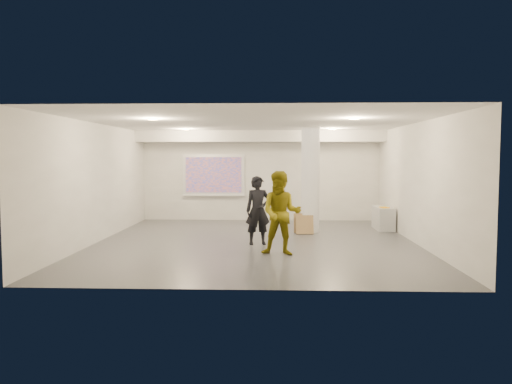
{
  "coord_description": "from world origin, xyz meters",
  "views": [
    {
      "loc": [
        0.49,
        -12.44,
        2.15
      ],
      "look_at": [
        0.0,
        0.4,
        1.25
      ],
      "focal_mm": 35.0,
      "sensor_mm": 36.0,
      "label": 1
    }
  ],
  "objects_px": {
    "column": "(310,180)",
    "man": "(281,213)",
    "woman": "(258,210)",
    "credenza": "(383,218)",
    "projection_screen": "(214,175)"
  },
  "relations": [
    {
      "from": "credenza",
      "to": "woman",
      "type": "bearing_deg",
      "value": -143.52
    },
    {
      "from": "column",
      "to": "man",
      "type": "height_order",
      "value": "column"
    },
    {
      "from": "column",
      "to": "woman",
      "type": "relative_size",
      "value": 1.78
    },
    {
      "from": "column",
      "to": "man",
      "type": "distance_m",
      "value": 3.53
    },
    {
      "from": "column",
      "to": "woman",
      "type": "xyz_separation_m",
      "value": [
        -1.43,
        -2.07,
        -0.66
      ]
    },
    {
      "from": "woman",
      "to": "man",
      "type": "xyz_separation_m",
      "value": [
        0.55,
        -1.3,
        0.08
      ]
    },
    {
      "from": "projection_screen",
      "to": "woman",
      "type": "xyz_separation_m",
      "value": [
        1.67,
        -4.73,
        -0.68
      ]
    },
    {
      "from": "credenza",
      "to": "man",
      "type": "distance_m",
      "value": 5.1
    },
    {
      "from": "projection_screen",
      "to": "man",
      "type": "height_order",
      "value": "projection_screen"
    },
    {
      "from": "woman",
      "to": "credenza",
      "type": "bearing_deg",
      "value": 24.48
    },
    {
      "from": "projection_screen",
      "to": "credenza",
      "type": "xyz_separation_m",
      "value": [
        5.32,
        -2.02,
        -1.19
      ]
    },
    {
      "from": "credenza",
      "to": "man",
      "type": "relative_size",
      "value": 0.62
    },
    {
      "from": "credenza",
      "to": "woman",
      "type": "height_order",
      "value": "woman"
    },
    {
      "from": "projection_screen",
      "to": "man",
      "type": "bearing_deg",
      "value": -69.7
    },
    {
      "from": "credenza",
      "to": "woman",
      "type": "relative_size",
      "value": 0.68
    }
  ]
}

